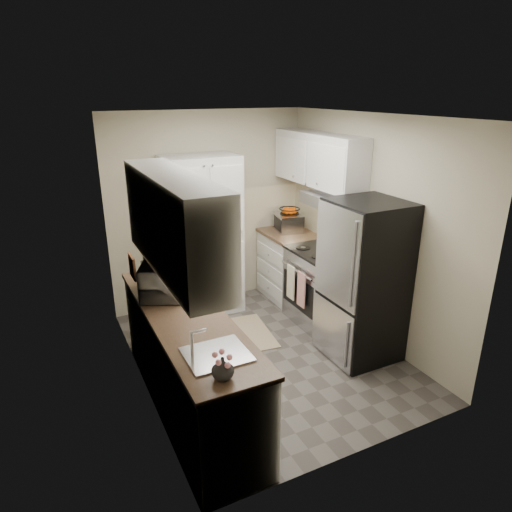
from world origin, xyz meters
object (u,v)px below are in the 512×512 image
Objects in this scene: toaster_oven at (288,222)px; microwave at (165,277)px; wine_bottle at (145,270)px; pantry_cabinet at (203,237)px; electric_range at (321,285)px; refrigerator at (364,281)px.

microwave is at bearing -137.94° from toaster_oven.
wine_bottle is 2.36m from toaster_oven.
toaster_oven is (1.22, -0.01, 0.04)m from pantry_cabinet.
pantry_cabinet is at bearing 141.78° from electric_range.
toaster_oven is (2.04, 1.24, -0.04)m from microwave.
wine_bottle is at bearing -145.11° from toaster_oven.
refrigerator reaches higher than microwave.
refrigerator is 1.72m from toaster_oven.
refrigerator is at bearing -56.54° from pantry_cabinet.
refrigerator is 4.23× the size of toaster_oven.
refrigerator is at bearing -81.76° from toaster_oven.
pantry_cabinet is at bearing 123.46° from refrigerator.
refrigerator reaches higher than electric_range.
electric_range is at bearing -56.85° from microwave.
toaster_oven is at bearing -0.69° from pantry_cabinet.
pantry_cabinet reaches higher than toaster_oven.
refrigerator is (1.14, -1.73, -0.15)m from pantry_cabinet.
pantry_cabinet reaches higher than electric_range.
pantry_cabinet reaches higher than microwave.
toaster_oven is at bearing 87.30° from electric_range.
pantry_cabinet is 1.22m from toaster_oven.
microwave is 1.88× the size of wine_bottle.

